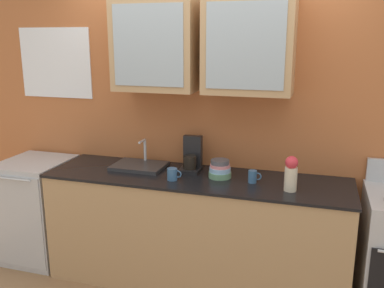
{
  "coord_description": "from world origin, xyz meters",
  "views": [
    {
      "loc": [
        0.91,
        -3.09,
        2.02
      ],
      "look_at": [
        -0.03,
        0.0,
        1.2
      ],
      "focal_mm": 39.47,
      "sensor_mm": 36.0,
      "label": 1
    }
  ],
  "objects_px": {
    "bowl_stack": "(220,169)",
    "cup_near_sink": "(173,174)",
    "dishwasher": "(38,209)",
    "coffee_maker": "(191,158)",
    "sink_faucet": "(139,165)",
    "vase": "(291,173)",
    "cup_near_bowls": "(253,176)"
  },
  "relations": [
    {
      "from": "cup_near_bowls",
      "to": "dishwasher",
      "type": "relative_size",
      "value": 0.11
    },
    {
      "from": "sink_faucet",
      "to": "cup_near_sink",
      "type": "height_order",
      "value": "sink_faucet"
    },
    {
      "from": "coffee_maker",
      "to": "vase",
      "type": "bearing_deg",
      "value": -17.21
    },
    {
      "from": "bowl_stack",
      "to": "cup_near_sink",
      "type": "bearing_deg",
      "value": -153.29
    },
    {
      "from": "cup_near_sink",
      "to": "cup_near_bowls",
      "type": "distance_m",
      "value": 0.62
    },
    {
      "from": "dishwasher",
      "to": "coffee_maker",
      "type": "height_order",
      "value": "coffee_maker"
    },
    {
      "from": "bowl_stack",
      "to": "dishwasher",
      "type": "relative_size",
      "value": 0.19
    },
    {
      "from": "bowl_stack",
      "to": "cup_near_sink",
      "type": "distance_m",
      "value": 0.38
    },
    {
      "from": "cup_near_bowls",
      "to": "dishwasher",
      "type": "height_order",
      "value": "cup_near_bowls"
    },
    {
      "from": "cup_near_bowls",
      "to": "coffee_maker",
      "type": "bearing_deg",
      "value": 163.76
    },
    {
      "from": "vase",
      "to": "cup_near_sink",
      "type": "xyz_separation_m",
      "value": [
        -0.9,
        -0.02,
        -0.08
      ]
    },
    {
      "from": "cup_near_sink",
      "to": "coffee_maker",
      "type": "height_order",
      "value": "coffee_maker"
    },
    {
      "from": "sink_faucet",
      "to": "cup_near_sink",
      "type": "distance_m",
      "value": 0.44
    },
    {
      "from": "bowl_stack",
      "to": "cup_near_bowls",
      "type": "bearing_deg",
      "value": -10.31
    },
    {
      "from": "sink_faucet",
      "to": "cup_near_bowls",
      "type": "xyz_separation_m",
      "value": [
        0.99,
        -0.1,
        0.03
      ]
    },
    {
      "from": "cup_near_bowls",
      "to": "coffee_maker",
      "type": "relative_size",
      "value": 0.35
    },
    {
      "from": "vase",
      "to": "cup_near_bowls",
      "type": "relative_size",
      "value": 2.55
    },
    {
      "from": "sink_faucet",
      "to": "vase",
      "type": "relative_size",
      "value": 1.68
    },
    {
      "from": "dishwasher",
      "to": "coffee_maker",
      "type": "relative_size",
      "value": 3.22
    },
    {
      "from": "vase",
      "to": "dishwasher",
      "type": "bearing_deg",
      "value": 177.35
    },
    {
      "from": "vase",
      "to": "bowl_stack",
      "type": "bearing_deg",
      "value": 165.12
    },
    {
      "from": "bowl_stack",
      "to": "cup_near_sink",
      "type": "height_order",
      "value": "bowl_stack"
    },
    {
      "from": "dishwasher",
      "to": "coffee_maker",
      "type": "xyz_separation_m",
      "value": [
        1.45,
        0.15,
        0.58
      ]
    },
    {
      "from": "bowl_stack",
      "to": "coffee_maker",
      "type": "bearing_deg",
      "value": 158.15
    },
    {
      "from": "cup_near_bowls",
      "to": "coffee_maker",
      "type": "xyz_separation_m",
      "value": [
        -0.54,
        0.16,
        0.06
      ]
    },
    {
      "from": "sink_faucet",
      "to": "cup_near_bowls",
      "type": "distance_m",
      "value": 1.0
    },
    {
      "from": "bowl_stack",
      "to": "cup_near_sink",
      "type": "xyz_separation_m",
      "value": [
        -0.34,
        -0.17,
        -0.02
      ]
    },
    {
      "from": "sink_faucet",
      "to": "coffee_maker",
      "type": "distance_m",
      "value": 0.46
    },
    {
      "from": "sink_faucet",
      "to": "dishwasher",
      "type": "bearing_deg",
      "value": -174.42
    },
    {
      "from": "dishwasher",
      "to": "vase",
      "type": "bearing_deg",
      "value": -2.65
    },
    {
      "from": "coffee_maker",
      "to": "dishwasher",
      "type": "bearing_deg",
      "value": -174.03
    },
    {
      "from": "cup_near_sink",
      "to": "dishwasher",
      "type": "distance_m",
      "value": 1.48
    }
  ]
}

